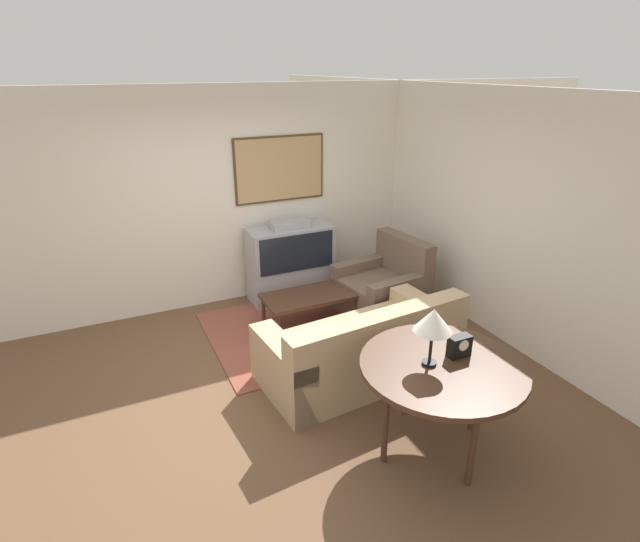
% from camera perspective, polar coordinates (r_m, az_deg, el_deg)
% --- Properties ---
extents(ground_plane, '(12.00, 12.00, 0.00)m').
position_cam_1_polar(ground_plane, '(5.00, -4.69, -12.89)').
color(ground_plane, brown).
extents(wall_back, '(12.00, 0.10, 2.70)m').
position_cam_1_polar(wall_back, '(6.32, -11.92, 7.99)').
color(wall_back, silver).
rests_on(wall_back, ground_plane).
extents(wall_right, '(0.06, 12.00, 2.70)m').
position_cam_1_polar(wall_right, '(5.76, 20.22, 5.60)').
color(wall_right, silver).
rests_on(wall_right, ground_plane).
extents(area_rug, '(2.22, 1.81, 0.01)m').
position_cam_1_polar(area_rug, '(5.93, -1.59, -6.56)').
color(area_rug, brown).
rests_on(area_rug, ground_plane).
extents(tv, '(1.09, 0.47, 1.07)m').
position_cam_1_polar(tv, '(6.51, -3.39, 1.01)').
color(tv, '#9E9EA3').
rests_on(tv, ground_plane).
extents(couch, '(2.00, 1.10, 0.83)m').
position_cam_1_polar(couch, '(4.98, 4.82, -8.94)').
color(couch, tan).
rests_on(couch, ground_plane).
extents(armchair, '(1.02, 1.02, 0.92)m').
position_cam_1_polar(armchair, '(6.28, 7.20, -2.03)').
color(armchair, brown).
rests_on(armchair, ground_plane).
extents(coffee_table, '(1.11, 0.56, 0.40)m').
position_cam_1_polar(coffee_table, '(5.87, -1.13, -3.02)').
color(coffee_table, '#472D1E').
rests_on(coffee_table, ground_plane).
extents(console_table, '(1.26, 1.26, 0.81)m').
position_cam_1_polar(console_table, '(3.96, 13.82, -11.08)').
color(console_table, '#472D1E').
rests_on(console_table, ground_plane).
extents(table_lamp, '(0.29, 0.29, 0.46)m').
position_cam_1_polar(table_lamp, '(3.72, 12.82, -5.64)').
color(table_lamp, black).
rests_on(table_lamp, console_table).
extents(mantel_clock, '(0.18, 0.10, 0.17)m').
position_cam_1_polar(mantel_clock, '(4.01, 15.64, -8.27)').
color(mantel_clock, black).
rests_on(mantel_clock, console_table).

